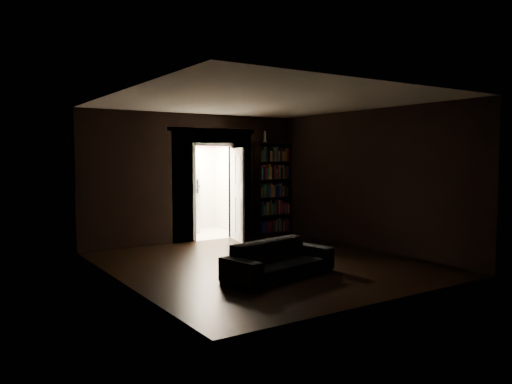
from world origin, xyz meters
TOP-DOWN VIEW (x-y plane):
  - ground at (0.00, 0.00)m, footprint 5.50×5.50m
  - room_walls at (-0.01, 1.07)m, footprint 5.02×5.61m
  - kitchen_alcove at (0.50, 3.87)m, footprint 2.20×1.80m
  - sofa at (-0.33, -0.91)m, footprint 2.01×1.18m
  - bookshelf at (2.00, 2.59)m, footprint 0.95×0.58m
  - refrigerator at (0.32, 4.11)m, footprint 0.94×0.90m
  - door at (0.87, 2.32)m, footprint 0.25×0.84m
  - figurine at (1.84, 2.67)m, footprint 0.11×0.11m
  - bottles at (0.36, 4.10)m, footprint 0.58×0.30m

SIDE VIEW (x-z plane):
  - ground at x=0.00m, z-range 0.00..0.00m
  - sofa at x=-0.33m, z-range 0.00..0.72m
  - refrigerator at x=0.32m, z-range 0.00..1.65m
  - door at x=0.87m, z-range 0.00..2.05m
  - bookshelf at x=2.00m, z-range 0.00..2.20m
  - kitchen_alcove at x=0.50m, z-range -0.09..2.51m
  - room_walls at x=-0.01m, z-range 0.26..3.10m
  - bottles at x=0.36m, z-range 1.65..1.89m
  - figurine at x=1.84m, z-range 2.20..2.47m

